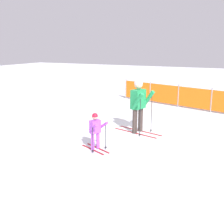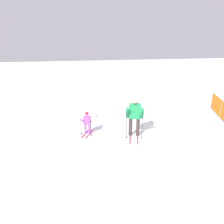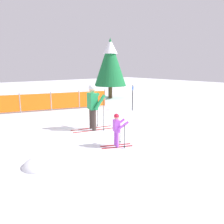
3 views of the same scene
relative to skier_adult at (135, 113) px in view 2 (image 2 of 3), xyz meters
The scene contains 4 objects.
ground_plane 1.16m from the skier_adult, 43.47° to the left, with size 60.00×60.00×0.00m, color white.
skier_adult is the anchor object (origin of this frame).
skier_child 2.20m from the skier_adult, 103.71° to the right, with size 1.03×0.66×1.08m.
snow_mound 3.58m from the skier_adult, 145.83° to the right, with size 1.20×1.02×0.48m, color white.
Camera 2 is at (8.49, -2.70, 4.39)m, focal length 35.00 mm.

